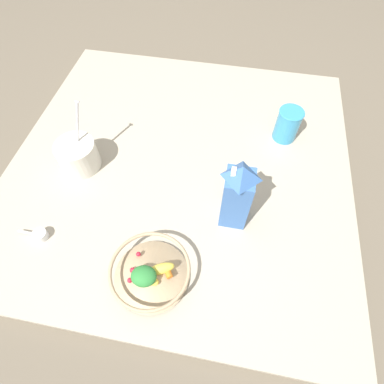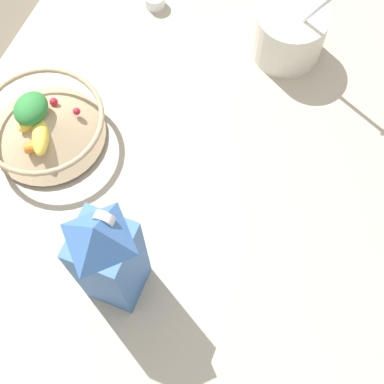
# 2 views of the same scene
# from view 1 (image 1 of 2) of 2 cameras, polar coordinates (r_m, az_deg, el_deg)

# --- Properties ---
(ground_plane) EXTENTS (6.00, 6.00, 0.00)m
(ground_plane) POSITION_cam_1_polar(r_m,az_deg,el_deg) (1.11, -2.22, 4.81)
(ground_plane) COLOR #665B4C
(countertop) EXTENTS (1.20, 1.20, 0.03)m
(countertop) POSITION_cam_1_polar(r_m,az_deg,el_deg) (1.09, -2.25, 5.34)
(countertop) COLOR #B2A893
(countertop) RESTS_ON ground_plane
(fruit_bowl) EXTENTS (0.22, 0.22, 0.09)m
(fruit_bowl) POSITION_cam_1_polar(r_m,az_deg,el_deg) (0.85, -7.95, -14.95)
(fruit_bowl) COLOR tan
(fruit_bowl) RESTS_ON countertop
(milk_carton) EXTENTS (0.08, 0.08, 0.26)m
(milk_carton) POSITION_cam_1_polar(r_m,az_deg,el_deg) (0.85, 8.56, -0.55)
(milk_carton) COLOR #3D6BB2
(milk_carton) RESTS_ON countertop
(yogurt_tub) EXTENTS (0.15, 0.13, 0.23)m
(yogurt_tub) POSITION_cam_1_polar(r_m,az_deg,el_deg) (1.10, -20.94, 6.74)
(yogurt_tub) COLOR silver
(yogurt_tub) RESTS_ON countertop
(drinking_cup) EXTENTS (0.09, 0.09, 0.12)m
(drinking_cup) POSITION_cam_1_polar(r_m,az_deg,el_deg) (1.17, 17.77, 12.22)
(drinking_cup) COLOR #3893C6
(drinking_cup) RESTS_ON countertop
(measuring_scoop) EXTENTS (0.04, 0.09, 0.03)m
(measuring_scoop) POSITION_cam_1_polar(r_m,az_deg,el_deg) (1.02, -27.04, -7.29)
(measuring_scoop) COLOR white
(measuring_scoop) RESTS_ON countertop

